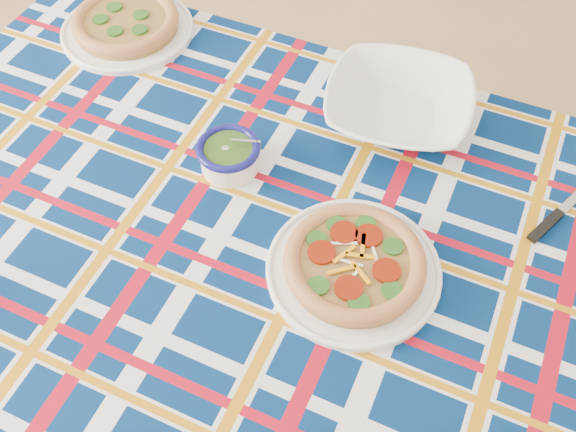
# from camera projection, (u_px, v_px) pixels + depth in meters

# --- Properties ---
(floor) EXTENTS (4.00, 4.00, 0.00)m
(floor) POSITION_uv_depth(u_px,v_px,m) (154.00, 271.00, 1.90)
(floor) COLOR #A07D52
(floor) RESTS_ON ground
(dining_table) EXTENTS (1.78, 1.43, 0.72)m
(dining_table) POSITION_uv_depth(u_px,v_px,m) (275.00, 255.00, 1.15)
(dining_table) COLOR brown
(dining_table) RESTS_ON floor
(tablecloth) EXTENTS (1.82, 1.47, 0.10)m
(tablecloth) POSITION_uv_depth(u_px,v_px,m) (274.00, 248.00, 1.13)
(tablecloth) COLOR #042051
(tablecloth) RESTS_ON dining_table
(main_focaccia_plate) EXTENTS (0.39, 0.39, 0.06)m
(main_focaccia_plate) POSITION_uv_depth(u_px,v_px,m) (354.00, 263.00, 1.02)
(main_focaccia_plate) COLOR olive
(main_focaccia_plate) RESTS_ON tablecloth
(pesto_bowl) EXTENTS (0.15, 0.15, 0.07)m
(pesto_bowl) POSITION_uv_depth(u_px,v_px,m) (229.00, 154.00, 1.15)
(pesto_bowl) COLOR #203C10
(pesto_bowl) RESTS_ON tablecloth
(serving_bowl) EXTENTS (0.33, 0.33, 0.07)m
(serving_bowl) POSITION_uv_depth(u_px,v_px,m) (398.00, 105.00, 1.23)
(serving_bowl) COLOR white
(serving_bowl) RESTS_ON tablecloth
(second_focaccia_plate) EXTENTS (0.35, 0.35, 0.05)m
(second_focaccia_plate) POSITION_uv_depth(u_px,v_px,m) (126.00, 22.00, 1.39)
(second_focaccia_plate) COLOR olive
(second_focaccia_plate) RESTS_ON tablecloth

